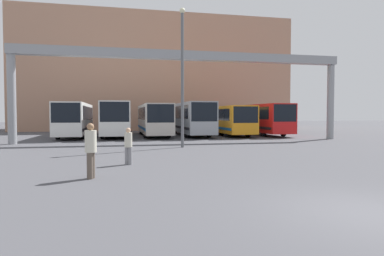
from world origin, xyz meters
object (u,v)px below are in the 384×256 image
(bus_slot_3, at_px, (191,117))
(pedestrian_near_left, at_px, (128,145))
(bus_slot_1, at_px, (115,117))
(bus_slot_5, at_px, (261,117))
(bus_slot_2, at_px, (154,118))
(pedestrian_mid_left, at_px, (91,149))
(lamp_post, at_px, (182,73))
(bus_slot_0, at_px, (75,118))
(bus_slot_4, at_px, (228,119))

(bus_slot_3, distance_m, pedestrian_near_left, 20.75)
(bus_slot_1, bearing_deg, bus_slot_5, -1.57)
(bus_slot_2, distance_m, pedestrian_mid_left, 23.34)
(bus_slot_5, distance_m, lamp_post, 16.49)
(pedestrian_near_left, bearing_deg, pedestrian_mid_left, -84.05)
(bus_slot_3, bearing_deg, pedestrian_near_left, -109.27)
(bus_slot_1, distance_m, pedestrian_mid_left, 22.73)
(bus_slot_0, xyz_separation_m, pedestrian_mid_left, (3.21, -22.73, -0.85))
(bus_slot_1, distance_m, bus_slot_4, 11.39)
(bus_slot_5, distance_m, pedestrian_mid_left, 27.30)
(bus_slot_1, bearing_deg, lamp_post, -70.62)
(bus_slot_0, xyz_separation_m, lamp_post, (8.21, -12.57, 3.05))
(bus_slot_1, distance_m, lamp_post, 13.64)
(bus_slot_0, xyz_separation_m, bus_slot_4, (15.16, -0.79, -0.12))
(bus_slot_1, bearing_deg, pedestrian_mid_left, -91.45)
(bus_slot_2, distance_m, pedestrian_near_left, 20.15)
(bus_slot_5, bearing_deg, bus_slot_0, 178.69)
(bus_slot_5, bearing_deg, bus_slot_1, 178.43)
(bus_slot_2, relative_size, pedestrian_near_left, 7.74)
(bus_slot_2, relative_size, bus_slot_3, 1.06)
(bus_slot_5, distance_m, pedestrian_near_left, 24.09)
(bus_slot_1, bearing_deg, bus_slot_2, 3.10)
(bus_slot_1, bearing_deg, bus_slot_4, -3.87)
(bus_slot_2, distance_m, bus_slot_4, 7.64)
(bus_slot_0, bearing_deg, bus_slot_4, -2.97)
(bus_slot_3, relative_size, lamp_post, 1.28)
(bus_slot_2, xyz_separation_m, lamp_post, (0.63, -12.76, 3.08))
(bus_slot_0, xyz_separation_m, bus_slot_1, (3.79, -0.02, 0.06))
(bus_slot_0, xyz_separation_m, bus_slot_5, (18.94, -0.43, -0.00))
(bus_slot_5, bearing_deg, pedestrian_mid_left, -125.21)
(bus_slot_0, height_order, bus_slot_1, bus_slot_1)
(bus_slot_2, relative_size, bus_slot_4, 1.19)
(bus_slot_2, height_order, bus_slot_3, bus_slot_3)
(bus_slot_1, bearing_deg, pedestrian_near_left, -87.85)
(bus_slot_2, bearing_deg, bus_slot_3, -5.04)
(bus_slot_4, relative_size, bus_slot_5, 0.94)
(bus_slot_1, relative_size, bus_slot_4, 1.15)
(bus_slot_4, bearing_deg, bus_slot_0, 177.03)
(bus_slot_0, bearing_deg, lamp_post, -56.87)
(bus_slot_0, relative_size, bus_slot_3, 1.03)
(bus_slot_5, bearing_deg, bus_slot_4, -174.68)
(bus_slot_5, xyz_separation_m, pedestrian_mid_left, (-15.73, -22.29, -0.85))
(bus_slot_1, height_order, bus_slot_2, bus_slot_1)
(bus_slot_1, xyz_separation_m, pedestrian_near_left, (0.74, -19.69, -1.07))
(pedestrian_mid_left, bearing_deg, bus_slot_2, -173.55)
(bus_slot_0, distance_m, bus_slot_4, 15.18)
(bus_slot_5, relative_size, pedestrian_mid_left, 5.91)
(bus_slot_3, xyz_separation_m, pedestrian_mid_left, (-8.15, -22.58, -0.92))
(bus_slot_5, bearing_deg, bus_slot_2, 176.87)
(bus_slot_4, height_order, lamp_post, lamp_post)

